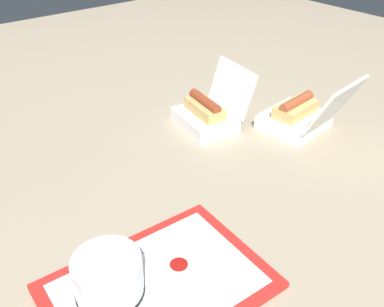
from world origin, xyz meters
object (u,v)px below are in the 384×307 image
object	(u,v)px
cake_container	(108,277)
ketchup_cup	(179,269)
clamshell_hotdog_right	(208,113)
clamshell_hotdog_back	(299,116)
food_tray	(159,286)

from	to	relation	value
cake_container	ketchup_cup	size ratio (longest dim) A/B	2.93
clamshell_hotdog_right	clamshell_hotdog_back	bearing A→B (deg)	137.21
food_tray	clamshell_hotdog_right	size ratio (longest dim) A/B	1.91
cake_container	clamshell_hotdog_right	bearing A→B (deg)	-145.70
clamshell_hotdog_back	clamshell_hotdog_right	distance (m)	0.26
clamshell_hotdog_right	food_tray	bearing A→B (deg)	41.21
clamshell_hotdog_right	ketchup_cup	bearing A→B (deg)	44.34
ketchup_cup	cake_container	bearing A→B (deg)	-20.71
cake_container	clamshell_hotdog_right	world-z (taller)	clamshell_hotdog_right
cake_container	food_tray	bearing A→B (deg)	153.36
clamshell_hotdog_back	clamshell_hotdog_right	world-z (taller)	clamshell_hotdog_back
food_tray	clamshell_hotdog_right	xyz separation A→B (m)	(-0.45, -0.39, 0.03)
clamshell_hotdog_back	clamshell_hotdog_right	size ratio (longest dim) A/B	1.20
food_tray	ketchup_cup	bearing A→B (deg)	171.30
food_tray	cake_container	bearing A→B (deg)	-26.64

